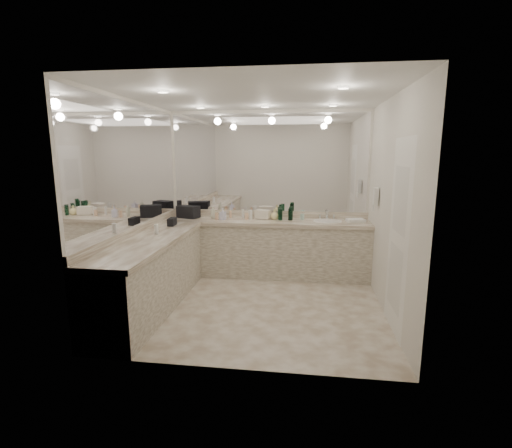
# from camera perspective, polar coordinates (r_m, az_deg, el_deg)

# --- Properties ---
(floor) EXTENTS (3.20, 3.20, 0.00)m
(floor) POSITION_cam_1_polar(r_m,az_deg,el_deg) (4.95, 0.08, -12.16)
(floor) COLOR beige
(floor) RESTS_ON ground
(ceiling) EXTENTS (3.20, 3.20, 0.00)m
(ceiling) POSITION_cam_1_polar(r_m,az_deg,el_deg) (4.60, 0.09, 19.18)
(ceiling) COLOR white
(ceiling) RESTS_ON floor
(wall_back) EXTENTS (3.20, 0.02, 2.60)m
(wall_back) POSITION_cam_1_polar(r_m,az_deg,el_deg) (6.08, 1.92, 4.87)
(wall_back) COLOR silver
(wall_back) RESTS_ON floor
(wall_left) EXTENTS (0.02, 3.00, 2.60)m
(wall_left) POSITION_cam_1_polar(r_m,az_deg,el_deg) (5.06, -18.23, 3.11)
(wall_left) COLOR silver
(wall_left) RESTS_ON floor
(wall_right) EXTENTS (0.02, 3.00, 2.60)m
(wall_right) POSITION_cam_1_polar(r_m,az_deg,el_deg) (4.67, 19.96, 2.39)
(wall_right) COLOR silver
(wall_right) RESTS_ON floor
(vanity_back_base) EXTENTS (3.20, 0.60, 0.84)m
(vanity_back_base) POSITION_cam_1_polar(r_m,az_deg,el_deg) (5.94, 1.58, -3.91)
(vanity_back_base) COLOR beige
(vanity_back_base) RESTS_ON floor
(vanity_back_top) EXTENTS (3.20, 0.64, 0.06)m
(vanity_back_top) POSITION_cam_1_polar(r_m,az_deg,el_deg) (5.83, 1.59, 0.35)
(vanity_back_top) COLOR beige
(vanity_back_top) RESTS_ON vanity_back_base
(vanity_left_base) EXTENTS (0.60, 2.40, 0.84)m
(vanity_left_base) POSITION_cam_1_polar(r_m,az_deg,el_deg) (4.86, -15.92, -7.73)
(vanity_left_base) COLOR beige
(vanity_left_base) RESTS_ON floor
(vanity_left_top) EXTENTS (0.64, 2.42, 0.06)m
(vanity_left_top) POSITION_cam_1_polar(r_m,az_deg,el_deg) (4.74, -16.10, -2.57)
(vanity_left_top) COLOR beige
(vanity_left_top) RESTS_ON vanity_left_base
(backsplash_back) EXTENTS (3.20, 0.04, 0.10)m
(backsplash_back) POSITION_cam_1_polar(r_m,az_deg,el_deg) (6.10, 1.88, 1.58)
(backsplash_back) COLOR beige
(backsplash_back) RESTS_ON vanity_back_top
(backsplash_left) EXTENTS (0.04, 3.00, 0.10)m
(backsplash_left) POSITION_cam_1_polar(r_m,az_deg,el_deg) (5.10, -17.80, -0.79)
(backsplash_left) COLOR beige
(backsplash_left) RESTS_ON vanity_left_top
(mirror_back) EXTENTS (3.12, 0.01, 1.55)m
(mirror_back) POSITION_cam_1_polar(r_m,az_deg,el_deg) (6.03, 1.94, 9.35)
(mirror_back) COLOR white
(mirror_back) RESTS_ON wall_back
(mirror_left) EXTENTS (0.01, 2.92, 1.55)m
(mirror_left) POSITION_cam_1_polar(r_m,az_deg,el_deg) (5.01, -18.43, 8.49)
(mirror_left) COLOR white
(mirror_left) RESTS_ON wall_left
(sink) EXTENTS (0.44, 0.44, 0.03)m
(sink) POSITION_cam_1_polar(r_m,az_deg,el_deg) (5.82, 10.95, 0.38)
(sink) COLOR white
(sink) RESTS_ON vanity_back_top
(faucet) EXTENTS (0.24, 0.16, 0.14)m
(faucet) POSITION_cam_1_polar(r_m,az_deg,el_deg) (6.01, 10.86, 1.44)
(faucet) COLOR silver
(faucet) RESTS_ON vanity_back_top
(wall_phone) EXTENTS (0.06, 0.10, 0.24)m
(wall_phone) POSITION_cam_1_polar(r_m,az_deg,el_deg) (5.34, 17.95, 4.04)
(wall_phone) COLOR white
(wall_phone) RESTS_ON wall_right
(door) EXTENTS (0.02, 0.82, 2.10)m
(door) POSITION_cam_1_polar(r_m,az_deg,el_deg) (4.23, 20.99, -1.95)
(door) COLOR white
(door) RESTS_ON wall_right
(black_toiletry_bag) EXTENTS (0.38, 0.31, 0.19)m
(black_toiletry_bag) POSITION_cam_1_polar(r_m,az_deg,el_deg) (6.09, -10.36, 1.82)
(black_toiletry_bag) COLOR black
(black_toiletry_bag) RESTS_ON vanity_back_top
(black_bag_spill) EXTENTS (0.10, 0.20, 0.11)m
(black_bag_spill) POSITION_cam_1_polar(r_m,az_deg,el_deg) (5.48, -12.79, 0.28)
(black_bag_spill) COLOR black
(black_bag_spill) RESTS_ON vanity_left_top
(cream_cosmetic_case) EXTENTS (0.27, 0.21, 0.14)m
(cream_cosmetic_case) POSITION_cam_1_polar(r_m,az_deg,el_deg) (5.91, 1.09, 1.46)
(cream_cosmetic_case) COLOR silver
(cream_cosmetic_case) RESTS_ON vanity_back_top
(hand_towel) EXTENTS (0.30, 0.24, 0.04)m
(hand_towel) POSITION_cam_1_polar(r_m,az_deg,el_deg) (5.87, 15.08, 0.56)
(hand_towel) COLOR white
(hand_towel) RESTS_ON vanity_back_top
(lotion_left) EXTENTS (0.05, 0.05, 0.13)m
(lotion_left) POSITION_cam_1_polar(r_m,az_deg,el_deg) (4.95, -15.09, -0.84)
(lotion_left) COLOR white
(lotion_left) RESTS_ON vanity_left_top
(soap_bottle_a) EXTENTS (0.10, 0.10, 0.20)m
(soap_bottle_a) POSITION_cam_1_polar(r_m,az_deg,el_deg) (5.99, -6.66, 1.82)
(soap_bottle_a) COLOR beige
(soap_bottle_a) RESTS_ON vanity_back_top
(soap_bottle_b) EXTENTS (0.10, 0.10, 0.18)m
(soap_bottle_b) POSITION_cam_1_polar(r_m,az_deg,el_deg) (5.85, -5.13, 1.56)
(soap_bottle_b) COLOR silver
(soap_bottle_b) RESTS_ON vanity_back_top
(soap_bottle_c) EXTENTS (0.17, 0.17, 0.16)m
(soap_bottle_c) POSITION_cam_1_polar(r_m,az_deg,el_deg) (5.85, 2.87, 1.48)
(soap_bottle_c) COLOR #F0E495
(soap_bottle_c) RESTS_ON vanity_back_top
(green_bottle_0) EXTENTS (0.06, 0.06, 0.21)m
(green_bottle_0) POSITION_cam_1_polar(r_m,az_deg,el_deg) (5.82, 5.40, 1.63)
(green_bottle_0) COLOR #124529
(green_bottle_0) RESTS_ON vanity_back_top
(green_bottle_1) EXTENTS (0.06, 0.06, 0.19)m
(green_bottle_1) POSITION_cam_1_polar(r_m,az_deg,el_deg) (5.94, 3.64, 1.72)
(green_bottle_1) COLOR #124529
(green_bottle_1) RESTS_ON vanity_back_top
(green_bottle_2) EXTENTS (0.06, 0.06, 0.18)m
(green_bottle_2) POSITION_cam_1_polar(r_m,az_deg,el_deg) (5.80, 5.30, 1.46)
(green_bottle_2) COLOR #124529
(green_bottle_2) RESTS_ON vanity_back_top
(green_bottle_3) EXTENTS (0.06, 0.06, 0.18)m
(green_bottle_3) POSITION_cam_1_polar(r_m,az_deg,el_deg) (5.81, 3.77, 1.48)
(green_bottle_3) COLOR #124529
(green_bottle_3) RESTS_ON vanity_back_top
(amenity_bottle_0) EXTENTS (0.06, 0.06, 0.11)m
(amenity_bottle_0) POSITION_cam_1_polar(r_m,az_deg,el_deg) (5.85, -1.44, 1.21)
(amenity_bottle_0) COLOR #E0B28C
(amenity_bottle_0) RESTS_ON vanity_back_top
(amenity_bottle_1) EXTENTS (0.04, 0.04, 0.14)m
(amenity_bottle_1) POSITION_cam_1_polar(r_m,az_deg,el_deg) (6.02, -2.03, 1.63)
(amenity_bottle_1) COLOR white
(amenity_bottle_1) RESTS_ON vanity_back_top
(amenity_bottle_2) EXTENTS (0.05, 0.05, 0.11)m
(amenity_bottle_2) POSITION_cam_1_polar(r_m,az_deg,el_deg) (5.89, -6.07, 1.24)
(amenity_bottle_2) COLOR #E0B28C
(amenity_bottle_2) RESTS_ON vanity_back_top
(amenity_bottle_3) EXTENTS (0.06, 0.06, 0.14)m
(amenity_bottle_3) POSITION_cam_1_polar(r_m,az_deg,el_deg) (5.90, -0.88, 1.47)
(amenity_bottle_3) COLOR white
(amenity_bottle_3) RESTS_ON vanity_back_top
(amenity_bottle_4) EXTENTS (0.04, 0.04, 0.11)m
(amenity_bottle_4) POSITION_cam_1_polar(r_m,az_deg,el_deg) (6.03, -3.95, 1.51)
(amenity_bottle_4) COLOR #E0B28C
(amenity_bottle_4) RESTS_ON vanity_back_top
(amenity_bottle_5) EXTENTS (0.06, 0.06, 0.08)m
(amenity_bottle_5) POSITION_cam_1_polar(r_m,az_deg,el_deg) (5.92, 7.11, 1.13)
(amenity_bottle_5) COLOR silver
(amenity_bottle_5) RESTS_ON vanity_back_top
(amenity_bottle_6) EXTENTS (0.04, 0.04, 0.07)m
(amenity_bottle_6) POSITION_cam_1_polar(r_m,az_deg,el_deg) (5.92, 2.20, 1.15)
(amenity_bottle_6) COLOR white
(amenity_bottle_6) RESTS_ON vanity_back_top
(amenity_bottle_7) EXTENTS (0.05, 0.05, 0.09)m
(amenity_bottle_7) POSITION_cam_1_polar(r_m,az_deg,el_deg) (5.88, 7.21, 1.11)
(amenity_bottle_7) COLOR silver
(amenity_bottle_7) RESTS_ON vanity_back_top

